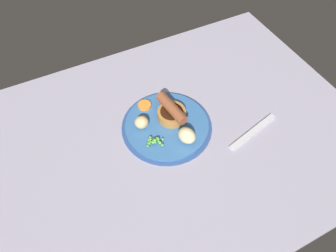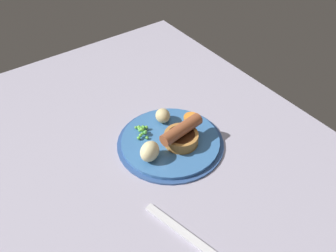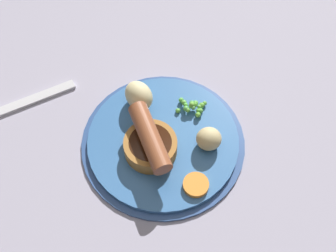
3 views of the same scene
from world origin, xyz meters
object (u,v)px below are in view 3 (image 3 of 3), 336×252
(sausage_pudding, at_px, (150,143))
(carrot_slice_0, at_px, (196,185))
(dinner_plate, at_px, (164,142))
(potato_chunk_0, at_px, (209,139))
(potato_chunk_1, at_px, (139,96))
(pea_pile, at_px, (193,106))
(fork, at_px, (24,103))

(sausage_pudding, bearing_deg, carrot_slice_0, 27.91)
(dinner_plate, height_order, potato_chunk_0, potato_chunk_0)
(carrot_slice_0, bearing_deg, potato_chunk_0, -119.81)
(potato_chunk_0, height_order, carrot_slice_0, potato_chunk_0)
(dinner_plate, distance_m, sausage_pudding, 0.04)
(potato_chunk_0, bearing_deg, potato_chunk_1, -47.76)
(pea_pile, relative_size, potato_chunk_1, 1.04)
(potato_chunk_1, bearing_deg, sausage_pudding, 90.10)
(carrot_slice_0, relative_size, fork, 0.22)
(potato_chunk_1, height_order, fork, potato_chunk_1)
(sausage_pudding, bearing_deg, dinner_plate, 113.38)
(dinner_plate, bearing_deg, potato_chunk_0, 159.62)
(potato_chunk_0, xyz_separation_m, carrot_slice_0, (0.04, 0.06, -0.01))
(dinner_plate, relative_size, fork, 1.45)
(sausage_pudding, xyz_separation_m, potato_chunk_1, (0.00, -0.09, -0.00))
(pea_pile, distance_m, potato_chunk_0, 0.07)
(carrot_slice_0, bearing_deg, potato_chunk_1, -71.87)
(dinner_plate, height_order, fork, dinner_plate)
(potato_chunk_0, height_order, potato_chunk_1, potato_chunk_1)
(carrot_slice_0, bearing_deg, sausage_pudding, -53.99)
(potato_chunk_0, bearing_deg, pea_pile, -83.39)
(dinner_plate, relative_size, carrot_slice_0, 6.67)
(pea_pile, relative_size, potato_chunk_0, 1.36)
(dinner_plate, relative_size, pea_pile, 4.87)
(dinner_plate, xyz_separation_m, carrot_slice_0, (-0.03, 0.09, 0.01))
(potato_chunk_1, xyz_separation_m, carrot_slice_0, (-0.05, 0.16, -0.02))
(fork, bearing_deg, sausage_pudding, 129.83)
(pea_pile, xyz_separation_m, fork, (0.27, -0.08, -0.02))
(dinner_plate, height_order, carrot_slice_0, carrot_slice_0)
(carrot_slice_0, height_order, fork, carrot_slice_0)
(dinner_plate, xyz_separation_m, sausage_pudding, (0.02, 0.01, 0.03))
(sausage_pudding, relative_size, potato_chunk_1, 2.27)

